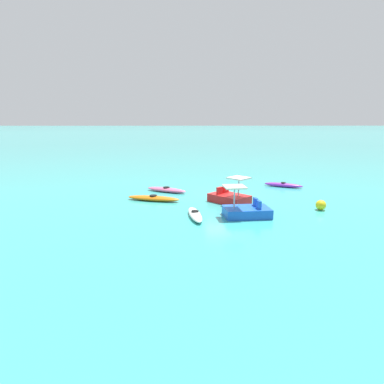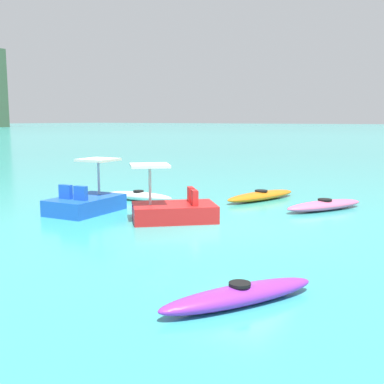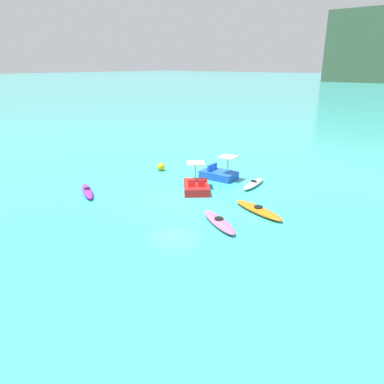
# 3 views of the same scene
# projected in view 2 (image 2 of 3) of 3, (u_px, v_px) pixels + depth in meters

# --- Properties ---
(ground_plane) EXTENTS (600.00, 600.00, 0.00)m
(ground_plane) POSITION_uv_depth(u_px,v_px,m) (239.00, 229.00, 13.31)
(ground_plane) COLOR #38ADA8
(kayak_white) EXTENTS (0.96, 2.83, 0.37)m
(kayak_white) POSITION_uv_depth(u_px,v_px,m) (139.00, 196.00, 17.98)
(kayak_white) COLOR white
(kayak_white) RESTS_ON ground_plane
(kayak_pink) EXTENTS (3.09, 2.05, 0.37)m
(kayak_pink) POSITION_uv_depth(u_px,v_px,m) (325.00, 205.00, 16.06)
(kayak_pink) COLOR pink
(kayak_pink) RESTS_ON ground_plane
(kayak_orange) EXTENTS (3.51, 1.63, 0.37)m
(kayak_orange) POSITION_uv_depth(u_px,v_px,m) (261.00, 196.00, 18.06)
(kayak_orange) COLOR orange
(kayak_orange) RESTS_ON ground_plane
(kayak_purple) EXTENTS (2.84, 1.82, 0.37)m
(kayak_purple) POSITION_uv_depth(u_px,v_px,m) (240.00, 295.00, 7.85)
(kayak_purple) COLOR purple
(kayak_purple) RESTS_ON ground_plane
(pedal_boat_blue) EXTENTS (2.56, 1.72, 1.68)m
(pedal_boat_blue) POSITION_uv_depth(u_px,v_px,m) (86.00, 202.00, 15.64)
(pedal_boat_blue) COLOR blue
(pedal_boat_blue) RESTS_ON ground_plane
(pedal_boat_red) EXTENTS (2.74, 2.77, 1.68)m
(pedal_boat_red) POSITION_uv_depth(u_px,v_px,m) (173.00, 209.00, 14.36)
(pedal_boat_red) COLOR red
(pedal_boat_red) RESTS_ON ground_plane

